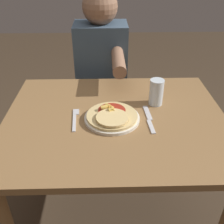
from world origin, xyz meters
name	(u,v)px	position (x,y,z in m)	size (l,w,h in m)	color
ground_plane	(115,219)	(0.00, 0.00, 0.00)	(8.00, 8.00, 0.00)	#423323
dining_table	(115,139)	(0.00, 0.00, 0.62)	(1.01, 0.81, 0.74)	olive
plate	(112,118)	(-0.02, -0.02, 0.75)	(0.25, 0.25, 0.01)	silver
pizza	(112,115)	(-0.02, -0.02, 0.77)	(0.23, 0.23, 0.04)	#DBBC7A
fork	(75,118)	(-0.18, -0.01, 0.75)	(0.03, 0.18, 0.00)	silver
knife	(149,119)	(0.15, -0.03, 0.75)	(0.03, 0.22, 0.00)	silver
drinking_glass	(156,92)	(0.20, 0.11, 0.81)	(0.07, 0.07, 0.13)	silver
person_diner	(102,71)	(-0.07, 0.61, 0.70)	(0.32, 0.52, 1.21)	#2D2D38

